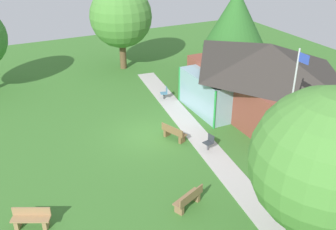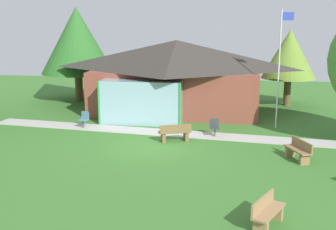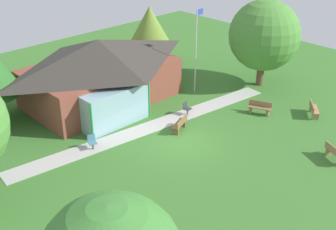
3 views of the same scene
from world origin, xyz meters
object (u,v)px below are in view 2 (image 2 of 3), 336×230
Objects in this scene: flagpole at (280,64)px; bench_front_right at (267,213)px; pavilion at (175,75)px; patio_chair_lawn_spare at (214,128)px; patio_chair_west at (84,120)px; bench_mid_right at (298,151)px; tree_behind_pavilion_left at (77,41)px; tree_behind_pavilion_right at (289,54)px; bench_rear_near_path at (175,133)px.

flagpole reaches higher than bench_front_right.
patio_chair_lawn_spare is at bearing -63.87° from pavilion.
bench_front_right is 1.79× the size of patio_chair_west.
patio_chair_west is (-10.37, 3.84, 0.01)m from bench_mid_right.
pavilion reaches higher than bench_front_right.
bench_mid_right is 11.06m from patio_chair_west.
patio_chair_west is at bearing -68.74° from tree_behind_pavilion_left.
tree_behind_pavilion_right is at bearing 22.62° from pavilion.
patio_chair_lawn_spare is at bearing -117.21° from tree_behind_pavilion_right.
tree_behind_pavilion_right is (1.17, 6.17, 0.01)m from flagpole.
pavilion is 15.50m from bench_front_right.
pavilion is at bearing -20.36° from tree_behind_pavilion_left.
bench_front_right is at bearing 89.89° from patio_chair_lawn_spare.
bench_mid_right is at bearing -54.15° from pavilion.
bench_mid_right and bench_front_right have the same top height.
bench_rear_near_path is 8.87m from bench_front_right.
tree_behind_pavilion_right is 14.02m from tree_behind_pavilion_left.
tree_behind_pavilion_left is (-11.59, 17.30, 3.70)m from bench_front_right.
pavilion is at bearing -137.08° from bench_front_right.
patio_chair_lawn_spare is (2.68, -5.46, -1.83)m from pavilion.
pavilion is 10.77m from bench_mid_right.
tree_behind_pavilion_left is (-14.00, -0.30, 0.77)m from tree_behind_pavilion_right.
tree_behind_pavilion_left reaches higher than pavilion.
tree_behind_pavilion_right is at bearing 1.24° from tree_behind_pavilion_left.
bench_rear_near_path is 5.39m from patio_chair_west.
patio_chair_west is (-5.05, 1.86, 0.01)m from bench_rear_near_path.
pavilion is 1.69× the size of tree_behind_pavilion_left.
tree_behind_pavilion_left reaches higher than flagpole.
bench_rear_near_path and bench_mid_right have the same top height.
pavilion is 6.87× the size of bench_mid_right.
patio_chair_west is at bearing 46.57° from bench_mid_right.
flagpole is 7.05× the size of patio_chair_lawn_spare.
patio_chair_west is 1.00× the size of patio_chair_lawn_spare.
pavilion is 12.40× the size of patio_chair_west.
bench_mid_right is 17.73m from tree_behind_pavilion_left.
pavilion is at bearing -75.56° from patio_chair_lawn_spare.
tree_behind_pavilion_right is at bearing -128.90° from patio_chair_lawn_spare.
pavilion is at bearing -114.14° from patio_chair_west.
tree_behind_pavilion_left reaches higher than patio_chair_lawn_spare.
bench_mid_right is at bearing -42.33° from bench_rear_near_path.
pavilion reaches higher than patio_chair_west.
bench_front_right is (-1.24, -11.43, -2.93)m from flagpole.
bench_front_right is at bearing -96.17° from flagpole.
flagpole is 6.63m from bench_rear_near_path.
patio_chair_west is 6.87m from patio_chair_lawn_spare.
tree_behind_pavilion_right reaches higher than patio_chair_lawn_spare.
tree_behind_pavilion_left is at bearing -51.74° from patio_chair_west.
tree_behind_pavilion_left is at bearing -51.43° from patio_chair_lawn_spare.
patio_chair_lawn_spare is 0.17× the size of tree_behind_pavilion_right.
flagpole is at bearing -100.75° from tree_behind_pavilion_right.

